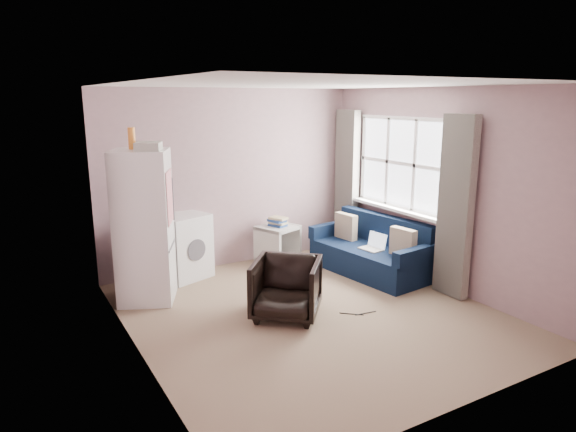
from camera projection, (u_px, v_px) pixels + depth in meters
The scene contains 8 objects.
room at pixel (313, 204), 5.51m from camera, with size 3.84×4.24×2.54m.
armchair at pixel (286, 285), 5.61m from camera, with size 0.71×0.66×0.73m, color black.
fridge at pixel (144, 226), 5.98m from camera, with size 0.82×0.82×2.04m.
washing_machine at pixel (182, 245), 6.85m from camera, with size 0.78×0.78×0.87m.
side_table at pixel (278, 241), 7.48m from camera, with size 0.64×0.64×0.69m.
sofa at pixel (373, 253), 7.08m from camera, with size 0.98×1.81×0.77m.
window_dressing at pixel (394, 193), 6.99m from camera, with size 0.17×2.62×2.18m.
floor_cables at pixel (359, 314), 5.75m from camera, with size 0.39×0.19×0.01m.
Camera 1 is at (-2.92, -4.52, 2.37)m, focal length 32.00 mm.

